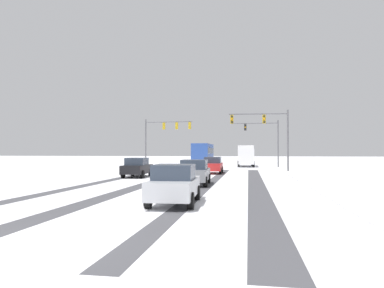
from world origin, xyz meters
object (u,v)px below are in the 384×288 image
(traffic_signal_near_right, at_px, (267,128))
(car_black_second, at_px, (137,167))
(car_red_lead, at_px, (213,165))
(box_truck_delivery, at_px, (246,155))
(traffic_signal_far_left, at_px, (164,132))
(car_grey_third, at_px, (195,172))
(traffic_signal_far_right, at_px, (265,135))
(bus_oncoming, at_px, (203,152))
(car_silver_fourth, at_px, (175,184))

(traffic_signal_near_right, height_order, car_black_second, traffic_signal_near_right)
(car_red_lead, bearing_deg, box_truck_delivery, 79.58)
(traffic_signal_near_right, relative_size, traffic_signal_far_left, 0.99)
(car_red_lead, distance_m, car_grey_third, 11.77)
(traffic_signal_far_right, relative_size, traffic_signal_far_left, 0.99)
(box_truck_delivery, bearing_deg, bus_oncoming, 139.43)
(car_black_second, bearing_deg, box_truck_delivery, 68.33)
(car_silver_fourth, height_order, bus_oncoming, bus_oncoming)
(traffic_signal_near_right, xyz_separation_m, traffic_signal_far_left, (-13.04, 7.99, 0.16))
(traffic_signal_near_right, distance_m, car_silver_fourth, 23.83)
(traffic_signal_far_right, xyz_separation_m, car_black_second, (-11.51, -21.02, -3.64))
(car_black_second, height_order, bus_oncoming, bus_oncoming)
(traffic_signal_far_right, relative_size, box_truck_delivery, 0.87)
(car_black_second, height_order, car_grey_third, same)
(box_truck_delivery, bearing_deg, car_red_lead, -100.42)
(traffic_signal_far_right, distance_m, car_red_lead, 16.70)
(car_red_lead, relative_size, car_black_second, 1.00)
(box_truck_delivery, bearing_deg, car_black_second, -111.67)
(traffic_signal_near_right, xyz_separation_m, traffic_signal_far_right, (0.33, 12.12, -0.20))
(car_silver_fourth, bearing_deg, car_red_lead, 91.28)
(car_black_second, bearing_deg, car_red_lead, 44.68)
(car_grey_third, height_order, box_truck_delivery, box_truck_delivery)
(traffic_signal_far_right, xyz_separation_m, box_truck_delivery, (-2.66, 1.26, -2.82))
(car_silver_fourth, bearing_deg, box_truck_delivery, 85.92)
(box_truck_delivery, bearing_deg, car_grey_third, -96.10)
(car_grey_third, distance_m, box_truck_delivery, 28.47)
(car_red_lead, relative_size, car_grey_third, 0.99)
(traffic_signal_far_right, bearing_deg, car_grey_third, -101.87)
(car_silver_fourth, bearing_deg, car_grey_third, 93.04)
(car_grey_third, relative_size, car_silver_fourth, 0.99)
(traffic_signal_near_right, distance_m, bus_oncoming, 21.57)
(traffic_signal_far_left, xyz_separation_m, bus_oncoming, (3.79, 11.31, -2.81))
(car_black_second, relative_size, box_truck_delivery, 0.56)
(box_truck_delivery, bearing_deg, car_silver_fourth, -94.08)
(traffic_signal_far_left, xyz_separation_m, box_truck_delivery, (10.71, 5.38, -3.17))
(traffic_signal_near_right, xyz_separation_m, car_grey_third, (-5.36, -14.92, -3.83))
(bus_oncoming, bearing_deg, traffic_signal_far_left, -108.54)
(traffic_signal_far_right, relative_size, bus_oncoming, 0.59)
(car_grey_third, height_order, car_silver_fourth, same)
(traffic_signal_far_left, xyz_separation_m, car_silver_fourth, (8.12, -30.99, -3.99))
(car_grey_third, xyz_separation_m, bus_oncoming, (-3.90, 34.22, 1.18))
(bus_oncoming, distance_m, box_truck_delivery, 9.12)
(traffic_signal_far_right, bearing_deg, bus_oncoming, 143.13)
(traffic_signal_far_left, relative_size, bus_oncoming, 0.59)
(car_red_lead, bearing_deg, car_black_second, -135.32)
(car_black_second, distance_m, car_silver_fourth, 15.42)
(traffic_signal_near_right, relative_size, car_silver_fourth, 1.55)
(traffic_signal_far_right, xyz_separation_m, car_grey_third, (-5.68, -27.04, -3.64))
(car_red_lead, distance_m, car_black_second, 8.17)
(car_black_second, bearing_deg, bus_oncoming, 86.08)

